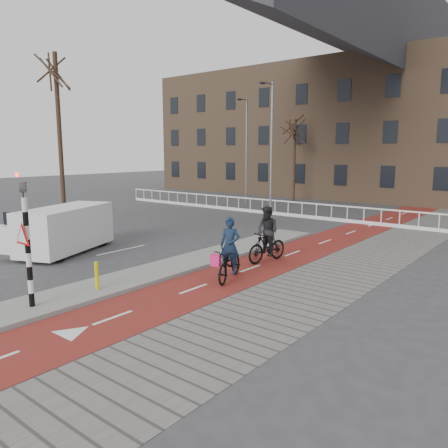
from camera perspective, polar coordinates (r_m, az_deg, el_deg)
The scene contains 15 objects.
ground at distance 13.31m, azimuth -14.78°, elevation -9.05°, with size 120.00×120.00×0.00m, color #38383A.
bike_lane at distance 19.93m, azimuth 11.80°, elevation -2.75°, with size 2.50×60.00×0.01m, color maroon.
sidewalk at distance 18.87m, azimuth 19.40°, elevation -3.78°, with size 3.00×60.00×0.01m, color slate.
curb_island at distance 16.34m, azimuth -4.93°, elevation -5.08°, with size 1.80×16.00×0.12m, color gray.
traffic_signal at distance 12.30m, azimuth -24.42°, elevation -1.53°, with size 0.80×0.80×3.68m.
bollard at distance 13.52m, azimuth -16.29°, elevation -6.48°, with size 0.12×0.12×0.82m, color yellow.
cyclist_near at distance 14.20m, azimuth 0.77°, elevation -4.61°, with size 1.31×2.10×2.06m.
cyclist_far at distance 16.54m, azimuth 5.66°, elevation -1.98°, with size 1.01×2.06×2.12m.
van at distance 19.20m, azimuth -19.98°, elevation -0.56°, with size 3.29×4.75×1.90m.
railing at distance 29.04m, azimuth 6.67°, elevation 1.80°, with size 28.00×0.10×0.99m.
townhouse_row at distance 41.74m, azimuth 20.68°, elevation 13.92°, with size 46.00×10.00×15.90m.
tree_left at distance 26.24m, azimuth -20.63°, elevation 10.11°, with size 0.25×0.25×9.44m, color black.
tree_mid at distance 36.82m, azimuth 9.14°, elevation 8.13°, with size 0.24×0.24×6.72m, color black.
streetlight_near at distance 24.22m, azimuth 6.19°, elevation 8.79°, with size 0.12×0.12×7.77m, color slate.
streetlight_left at distance 34.08m, azimuth 2.94°, elevation 9.28°, with size 0.12×0.12×8.08m, color slate.
Camera 1 is at (10.24, -7.42, 4.16)m, focal length 35.00 mm.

